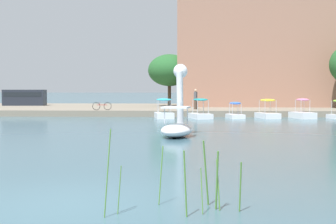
% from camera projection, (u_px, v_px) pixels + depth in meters
% --- Properties ---
extents(ground_plane, '(686.54, 686.54, 0.00)m').
position_uv_depth(ground_plane, '(63.00, 204.00, 9.18)').
color(ground_plane, '#385966').
extents(shore_bank_far, '(110.58, 19.88, 0.51)m').
position_uv_depth(shore_bank_far, '(166.00, 109.00, 48.13)').
color(shore_bank_far, slate).
rests_on(shore_bank_far, ground_plane).
extents(swan_boat, '(1.84, 3.12, 3.51)m').
position_uv_depth(swan_boat, '(177.00, 119.00, 22.36)').
color(swan_boat, white).
rests_on(swan_boat, ground_plane).
extents(pedal_boat_cyan, '(1.72, 2.45, 1.56)m').
position_uv_depth(pedal_boat_cyan, '(164.00, 113.00, 36.49)').
color(pedal_boat_cyan, white).
rests_on(pedal_boat_cyan, ground_plane).
extents(pedal_boat_teal, '(1.94, 2.63, 1.57)m').
position_uv_depth(pedal_boat_teal, '(200.00, 113.00, 36.18)').
color(pedal_boat_teal, white).
rests_on(pedal_boat_teal, ground_plane).
extents(pedal_boat_blue, '(1.44, 2.05, 1.29)m').
position_uv_depth(pedal_boat_blue, '(235.00, 113.00, 36.52)').
color(pedal_boat_blue, white).
rests_on(pedal_boat_blue, ground_plane).
extents(pedal_boat_yellow, '(1.80, 2.49, 1.52)m').
position_uv_depth(pedal_boat_yellow, '(268.00, 112.00, 36.40)').
color(pedal_boat_yellow, white).
rests_on(pedal_boat_yellow, ground_plane).
extents(pedal_boat_pink, '(1.83, 2.50, 1.57)m').
position_uv_depth(pedal_boat_pink, '(302.00, 113.00, 36.31)').
color(pedal_boat_pink, white).
rests_on(pedal_boat_pink, ground_plane).
extents(tree_broadleaf_left, '(6.29, 6.36, 5.39)m').
position_uv_depth(tree_broadleaf_left, '(169.00, 70.00, 48.26)').
color(tree_broadleaf_left, '#423323').
rests_on(tree_broadleaf_left, shore_bank_far).
extents(person_on_path, '(0.31, 0.32, 1.78)m').
position_uv_depth(person_on_path, '(196.00, 99.00, 40.99)').
color(person_on_path, '#47382D').
rests_on(person_on_path, shore_bank_far).
extents(bicycle_parked, '(1.55, 0.51, 0.67)m').
position_uv_depth(bicycle_parked, '(102.00, 106.00, 39.52)').
color(bicycle_parked, black).
rests_on(bicycle_parked, shore_bank_far).
extents(parked_van, '(4.51, 2.08, 1.72)m').
position_uv_depth(parked_van, '(25.00, 97.00, 50.89)').
color(parked_van, '#1E232D').
rests_on(parked_van, shore_bank_far).
extents(apartment_block, '(16.99, 11.34, 11.10)m').
position_uv_depth(apartment_block, '(257.00, 54.00, 50.51)').
color(apartment_block, '#996B56').
rests_on(apartment_block, shore_bank_far).
extents(reed_clump_foreground, '(2.45, 1.06, 1.56)m').
position_uv_depth(reed_clump_foreground, '(193.00, 180.00, 8.61)').
color(reed_clump_foreground, '#4C7F33').
rests_on(reed_clump_foreground, ground_plane).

